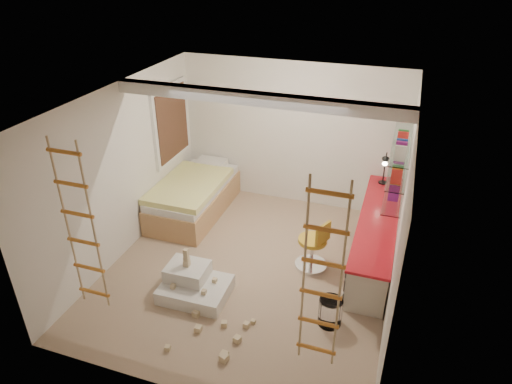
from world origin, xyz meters
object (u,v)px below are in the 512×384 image
(swivel_chair, at_px, (313,251))
(play_platform, at_px, (193,284))
(desk, at_px, (376,236))
(bed, at_px, (194,196))

(swivel_chair, bearing_deg, play_platform, -142.20)
(desk, distance_m, play_platform, 2.80)
(bed, bearing_deg, play_platform, -64.97)
(desk, height_order, bed, desk)
(swivel_chair, distance_m, play_platform, 1.81)
(desk, height_order, swivel_chair, swivel_chair)
(play_platform, bearing_deg, bed, 115.03)
(bed, relative_size, swivel_chair, 2.46)
(desk, distance_m, bed, 3.22)
(desk, bearing_deg, play_platform, -144.27)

